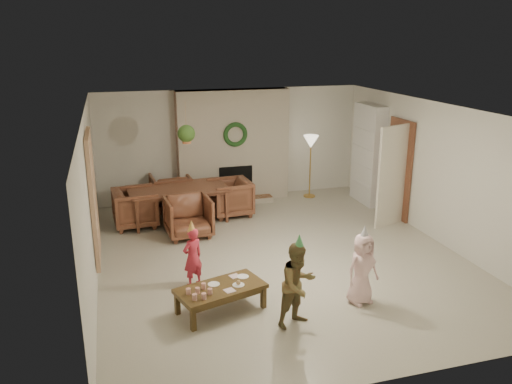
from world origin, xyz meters
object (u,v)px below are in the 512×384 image
object	(u,v)px
dining_chair_far	(171,191)
child_red	(193,257)
dining_chair_near	(188,217)
child_plaid	(298,285)
child_pink	(362,269)
dining_chair_right	(230,198)
dining_chair_left	(136,208)
dining_table	(179,205)
coffee_table_top	(221,288)

from	to	relation	value
dining_chair_far	child_red	world-z (taller)	child_red
dining_chair_near	dining_chair_far	distance (m)	1.73
dining_chair_far	child_plaid	distance (m)	5.29
dining_chair_near	child_pink	world-z (taller)	child_pink
dining_chair_right	dining_chair_left	bearing A→B (deg)	-90.00
dining_chair_left	child_pink	size ratio (longest dim) A/B	0.81
dining_table	dining_chair_right	xyz separation A→B (m)	(1.08, 0.07, 0.04)
dining_chair_left	child_red	bearing A→B (deg)	-170.42
dining_chair_right	child_red	size ratio (longest dim) A/B	0.91
dining_chair_right	child_red	distance (m)	3.21
coffee_table_top	child_plaid	bearing A→B (deg)	-50.84
dining_chair_far	coffee_table_top	xyz separation A→B (m)	(0.11, -4.59, -0.04)
dining_chair_left	child_plaid	bearing A→B (deg)	-160.97
dining_table	child_plaid	xyz separation A→B (m)	(0.94, -4.33, 0.22)
dining_table	dining_chair_far	size ratio (longest dim) A/B	2.34
coffee_table_top	dining_chair_near	bearing A→B (deg)	73.08
coffee_table_top	child_plaid	world-z (taller)	child_plaid
dining_chair_left	child_pink	xyz separation A→B (m)	(2.86, -3.98, 0.14)
dining_chair_left	child_plaid	world-z (taller)	child_plaid
dining_table	dining_chair_near	size ratio (longest dim) A/B	2.34
dining_chair_near	coffee_table_top	world-z (taller)	dining_chair_near
dining_table	child_plaid	world-z (taller)	child_plaid
dining_chair_left	coffee_table_top	xyz separation A→B (m)	(0.91, -3.67, -0.04)
coffee_table_top	child_plaid	distance (m)	1.10
child_plaid	child_pink	distance (m)	1.10
child_red	dining_chair_near	bearing A→B (deg)	-124.19
coffee_table_top	child_red	size ratio (longest dim) A/B	1.29
dining_table	dining_chair_left	bearing A→B (deg)	180.00
dining_chair_far	child_pink	distance (m)	5.32
dining_chair_near	dining_chair_left	xyz separation A→B (m)	(-0.92, 0.80, 0.00)
dining_chair_near	coffee_table_top	size ratio (longest dim) A/B	0.71
dining_chair_near	child_pink	xyz separation A→B (m)	(1.94, -3.18, 0.14)
child_pink	dining_chair_far	bearing A→B (deg)	99.53
dining_chair_near	coffee_table_top	distance (m)	2.86
dining_table	coffee_table_top	world-z (taller)	dining_table
child_plaid	dining_table	bearing A→B (deg)	80.67
dining_chair_far	child_red	size ratio (longest dim) A/B	0.91
dining_table	dining_chair_left	size ratio (longest dim) A/B	2.34
dining_chair_right	child_pink	world-z (taller)	child_pink
dining_table	dining_chair_far	bearing A→B (deg)	90.00
dining_table	child_pink	world-z (taller)	child_pink
dining_chair_far	child_pink	bearing A→B (deg)	108.95
dining_chair_far	dining_chair_left	xyz separation A→B (m)	(-0.80, -0.92, 0.00)
child_red	dining_chair_far	bearing A→B (deg)	-119.21
dining_chair_far	child_red	xyz separation A→B (m)	(-0.13, -3.74, 0.08)
dining_chair_right	dining_chair_far	bearing A→B (deg)	-128.66
coffee_table_top	child_red	world-z (taller)	child_red
dining_table	child_pink	size ratio (longest dim) A/B	1.90
dining_table	child_plaid	size ratio (longest dim) A/B	1.73
child_red	child_pink	xyz separation A→B (m)	(2.19, -1.16, 0.06)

